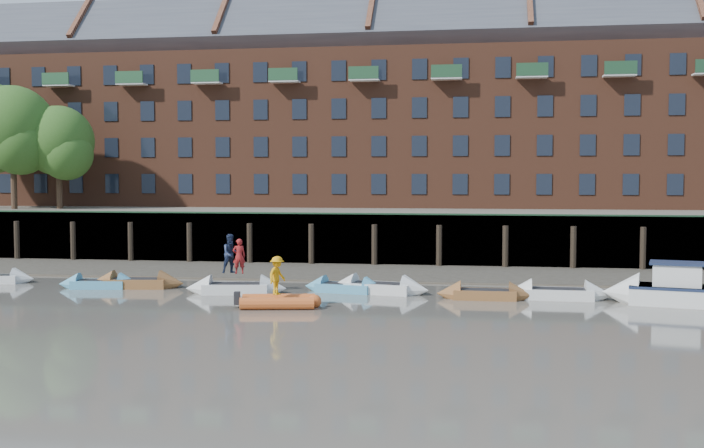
% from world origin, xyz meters
% --- Properties ---
extents(ground, '(220.00, 220.00, 0.00)m').
position_xyz_m(ground, '(0.00, 0.00, 0.00)').
color(ground, '#625E55').
rests_on(ground, ground).
extents(foreshore, '(110.00, 8.00, 0.50)m').
position_xyz_m(foreshore, '(0.00, 18.00, 0.00)').
color(foreshore, '#3D382F').
rests_on(foreshore, ground).
extents(mud_band, '(110.00, 1.60, 0.10)m').
position_xyz_m(mud_band, '(0.00, 14.60, 0.00)').
color(mud_band, '#4C4336').
rests_on(mud_band, ground).
extents(river_wall, '(110.00, 1.23, 3.30)m').
position_xyz_m(river_wall, '(-0.00, 22.38, 1.59)').
color(river_wall, '#2D2A26').
rests_on(river_wall, ground).
extents(bank_terrace, '(110.00, 28.00, 3.20)m').
position_xyz_m(bank_terrace, '(0.00, 36.00, 1.60)').
color(bank_terrace, '#5E594D').
rests_on(bank_terrace, ground).
extents(apartment_terrace, '(80.60, 15.56, 20.98)m').
position_xyz_m(apartment_terrace, '(-0.00, 36.99, 12.82)').
color(apartment_terrace, brown).
rests_on(apartment_terrace, bank_terrace).
extents(tree_cluster, '(11.76, 7.74, 9.40)m').
position_xyz_m(tree_cluster, '(-25.62, 27.35, 9.00)').
color(tree_cluster, '#3A281C').
rests_on(tree_cluster, bank_terrace).
extents(rowboat_1, '(4.23, 1.75, 1.19)m').
position_xyz_m(rowboat_1, '(-10.32, 9.73, 0.21)').
color(rowboat_1, '#4D9BC0').
rests_on(rowboat_1, ground).
extents(rowboat_2, '(4.84, 1.96, 1.36)m').
position_xyz_m(rowboat_2, '(-8.52, 10.13, 0.24)').
color(rowboat_2, brown).
rests_on(rowboat_2, ground).
extents(rowboat_3, '(4.97, 2.11, 1.40)m').
position_xyz_m(rowboat_3, '(-3.03, 9.03, 0.25)').
color(rowboat_3, silver).
rests_on(rowboat_3, ground).
extents(rowboat_4, '(4.34, 2.00, 1.21)m').
position_xyz_m(rowboat_4, '(2.04, 10.25, 0.22)').
color(rowboat_4, '#4D9BC0').
rests_on(rowboat_4, ground).
extents(rowboat_5, '(5.07, 2.34, 1.42)m').
position_xyz_m(rowboat_5, '(3.72, 10.17, 0.25)').
color(rowboat_5, silver).
rests_on(rowboat_5, ground).
extents(rowboat_6, '(4.38, 1.28, 1.27)m').
position_xyz_m(rowboat_6, '(8.71, 9.02, 0.22)').
color(rowboat_6, brown).
rests_on(rowboat_6, ground).
extents(rowboat_7, '(4.81, 1.50, 1.39)m').
position_xyz_m(rowboat_7, '(12.03, 9.57, 0.25)').
color(rowboat_7, silver).
rests_on(rowboat_7, ground).
extents(rib_tender, '(3.52, 2.14, 0.59)m').
position_xyz_m(rib_tender, '(0.11, 5.26, 0.26)').
color(rib_tender, '#CC5822').
rests_on(rib_tender, ground).
extents(motor_launch, '(6.08, 3.13, 2.39)m').
position_xyz_m(motor_launch, '(16.39, 8.71, 0.61)').
color(motor_launch, silver).
rests_on(motor_launch, ground).
extents(person_rower_a, '(0.72, 0.60, 1.68)m').
position_xyz_m(person_rower_a, '(-2.90, 9.12, 1.78)').
color(person_rower_a, maroon).
rests_on(person_rower_a, rowboat_3).
extents(person_rower_b, '(1.17, 1.12, 1.89)m').
position_xyz_m(person_rower_b, '(-3.32, 9.21, 1.89)').
color(person_rower_b, '#19233F').
rests_on(person_rower_b, rowboat_3).
extents(person_rib_crew, '(0.93, 1.21, 1.65)m').
position_xyz_m(person_rib_crew, '(-0.06, 5.22, 1.38)').
color(person_rib_crew, orange).
rests_on(person_rib_crew, rib_tender).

